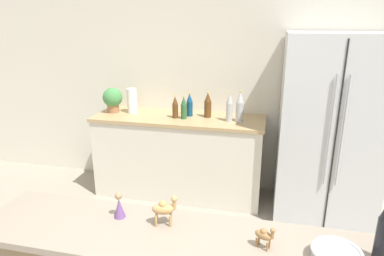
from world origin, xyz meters
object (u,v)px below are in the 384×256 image
(back_bottle_3, at_px, (175,107))
(camel_figurine_second, at_px, (264,235))
(back_bottle_1, at_px, (229,107))
(fruit_bowl, at_px, (336,255))
(back_bottle_5, at_px, (184,108))
(back_bottle_4, at_px, (240,107))
(potted_plant, at_px, (113,99))
(wise_man_figurine_crimson, at_px, (119,206))
(camel_figurine, at_px, (164,208))
(refrigerator, at_px, (329,129))
(back_bottle_0, at_px, (208,105))
(back_bottle_2, at_px, (190,105))
(paper_towel_roll, at_px, (132,101))

(back_bottle_3, bearing_deg, camel_figurine_second, -64.11)
(back_bottle_1, bearing_deg, fruit_bowl, -70.90)
(back_bottle_1, bearing_deg, back_bottle_5, -178.12)
(back_bottle_1, height_order, back_bottle_4, back_bottle_4)
(potted_plant, xyz_separation_m, wise_man_figurine_crimson, (0.99, -2.00, -0.07))
(camel_figurine, xyz_separation_m, camel_figurine_second, (0.49, -0.07, -0.02))
(refrigerator, height_order, back_bottle_0, refrigerator)
(potted_plant, height_order, wise_man_figurine_crimson, potted_plant)
(fruit_bowl, bearing_deg, back_bottle_2, 118.12)
(back_bottle_1, height_order, camel_figurine, back_bottle_1)
(camel_figurine, bearing_deg, back_bottle_3, 104.20)
(wise_man_figurine_crimson, bearing_deg, back_bottle_5, 94.44)
(potted_plant, distance_m, back_bottle_5, 0.84)
(back_bottle_0, height_order, camel_figurine_second, back_bottle_0)
(paper_towel_roll, bearing_deg, back_bottle_2, 1.32)
(potted_plant, xyz_separation_m, fruit_bowl, (2.02, -2.11, -0.10))
(back_bottle_0, bearing_deg, back_bottle_5, -153.95)
(potted_plant, bearing_deg, back_bottle_0, 2.06)
(back_bottle_0, bearing_deg, camel_figurine_second, -72.98)
(camel_figurine_second, bearing_deg, back_bottle_2, 111.77)
(back_bottle_4, distance_m, back_bottle_5, 0.58)
(refrigerator, distance_m, back_bottle_1, 0.98)
(potted_plant, xyz_separation_m, camel_figurine_second, (1.72, -2.09, -0.07))
(paper_towel_roll, bearing_deg, back_bottle_3, -10.39)
(paper_towel_roll, xyz_separation_m, back_bottle_4, (1.20, -0.07, 0.02))
(back_bottle_1, height_order, wise_man_figurine_crimson, back_bottle_1)
(back_bottle_2, bearing_deg, fruit_bowl, -61.88)
(back_bottle_1, distance_m, back_bottle_5, 0.48)
(paper_towel_roll, xyz_separation_m, back_bottle_2, (0.65, 0.02, -0.01))
(back_bottle_1, distance_m, fruit_bowl, 2.17)
(back_bottle_0, distance_m, camel_figurine_second, 2.22)
(back_bottle_0, distance_m, back_bottle_1, 0.26)
(back_bottle_1, height_order, camel_figurine_second, back_bottle_1)
(camel_figurine_second, bearing_deg, paper_towel_roll, 125.41)
(back_bottle_2, height_order, back_bottle_5, back_bottle_2)
(back_bottle_5, xyz_separation_m, wise_man_figurine_crimson, (0.15, -1.92, -0.04))
(camel_figurine_second, bearing_deg, back_bottle_3, 115.89)
(wise_man_figurine_crimson, bearing_deg, camel_figurine_second, -6.92)
(potted_plant, height_order, paper_towel_roll, potted_plant)
(back_bottle_1, relative_size, camel_figurine, 1.92)
(refrigerator, xyz_separation_m, back_bottle_4, (-0.86, 0.04, 0.16))
(refrigerator, xyz_separation_m, back_bottle_5, (-1.44, 0.01, 0.12))
(wise_man_figurine_crimson, bearing_deg, back_bottle_4, 77.62)
(paper_towel_roll, distance_m, back_bottle_1, 1.10)
(refrigerator, height_order, fruit_bowl, refrigerator)
(potted_plant, height_order, back_bottle_1, back_bottle_1)
(back_bottle_2, height_order, back_bottle_3, back_bottle_2)
(refrigerator, distance_m, back_bottle_3, 1.54)
(paper_towel_roll, bearing_deg, fruit_bowl, -49.85)
(paper_towel_roll, relative_size, back_bottle_0, 0.99)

